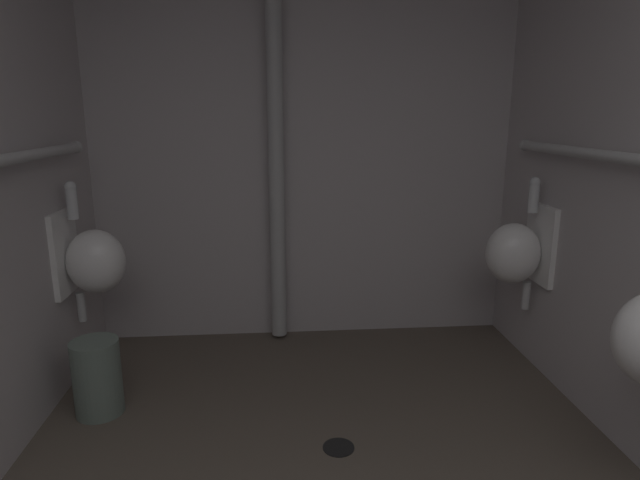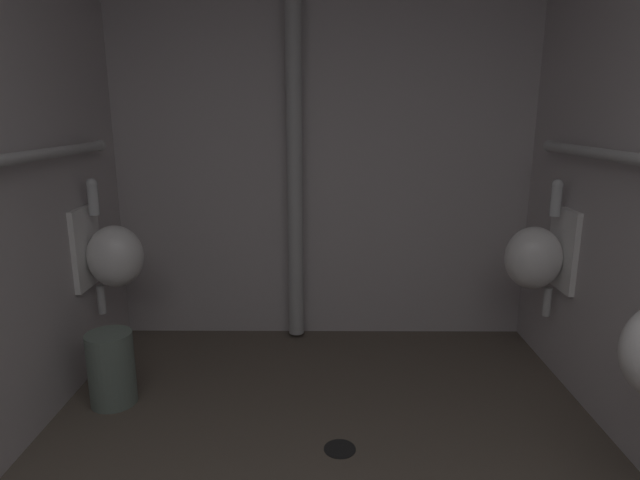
{
  "view_description": "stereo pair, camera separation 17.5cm",
  "coord_description": "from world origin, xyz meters",
  "px_view_note": "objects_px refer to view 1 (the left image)",
  "views": [
    {
      "loc": [
        -0.18,
        0.01,
        1.44
      ],
      "look_at": [
        -0.01,
        1.98,
        0.96
      ],
      "focal_mm": 29.95,
      "sensor_mm": 36.0,
      "label": 1
    },
    {
      "loc": [
        -0.0,
        0.01,
        1.44
      ],
      "look_at": [
        -0.01,
        1.98,
        0.96
      ],
      "focal_mm": 29.95,
      "sensor_mm": 36.0,
      "label": 2
    }
  ],
  "objects_px": {
    "standpipe_back_wall": "(276,130)",
    "floor_drain": "(339,447)",
    "urinal_left_mid": "(91,259)",
    "urinal_right_far": "(517,251)",
    "waste_bin": "(97,377)"
  },
  "relations": [
    {
      "from": "standpipe_back_wall",
      "to": "floor_drain",
      "type": "xyz_separation_m",
      "value": [
        0.25,
        -1.21,
        -1.33
      ]
    },
    {
      "from": "urinal_left_mid",
      "to": "floor_drain",
      "type": "relative_size",
      "value": 5.39
    },
    {
      "from": "urinal_right_far",
      "to": "floor_drain",
      "type": "bearing_deg",
      "value": -146.29
    },
    {
      "from": "urinal_right_far",
      "to": "standpipe_back_wall",
      "type": "bearing_deg",
      "value": 159.73
    },
    {
      "from": "urinal_left_mid",
      "to": "standpipe_back_wall",
      "type": "xyz_separation_m",
      "value": [
        0.98,
        0.47,
        0.65
      ]
    },
    {
      "from": "standpipe_back_wall",
      "to": "waste_bin",
      "type": "distance_m",
      "value": 1.67
    },
    {
      "from": "standpipe_back_wall",
      "to": "floor_drain",
      "type": "height_order",
      "value": "standpipe_back_wall"
    },
    {
      "from": "waste_bin",
      "to": "floor_drain",
      "type": "bearing_deg",
      "value": -18.64
    },
    {
      "from": "urinal_left_mid",
      "to": "standpipe_back_wall",
      "type": "bearing_deg",
      "value": 25.67
    },
    {
      "from": "urinal_right_far",
      "to": "urinal_left_mid",
      "type": "bearing_deg",
      "value": 179.51
    },
    {
      "from": "floor_drain",
      "to": "waste_bin",
      "type": "bearing_deg",
      "value": 161.36
    },
    {
      "from": "urinal_right_far",
      "to": "waste_bin",
      "type": "distance_m",
      "value": 2.29
    },
    {
      "from": "floor_drain",
      "to": "waste_bin",
      "type": "height_order",
      "value": "waste_bin"
    },
    {
      "from": "urinal_right_far",
      "to": "standpipe_back_wall",
      "type": "distance_m",
      "value": 1.56
    },
    {
      "from": "urinal_left_mid",
      "to": "waste_bin",
      "type": "xyz_separation_m",
      "value": [
        0.09,
        -0.36,
        -0.49
      ]
    }
  ]
}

